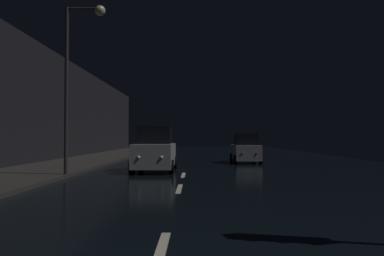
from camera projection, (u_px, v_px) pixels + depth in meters
name	position (u px, v px, depth m)	size (l,w,h in m)	color
ground	(188.00, 161.00, 26.99)	(26.36, 84.00, 0.02)	black
sidewalk_left	(91.00, 160.00, 27.04)	(4.40, 84.00, 0.15)	#33302D
building_facade_left	(35.00, 104.00, 23.65)	(0.80, 63.00, 7.62)	black
lane_centerline	(178.00, 192.00, 11.49)	(0.16, 13.39, 0.01)	beige
streetlamp_overhead	(77.00, 63.00, 15.79)	(1.70, 0.44, 7.25)	#2D2D30
car_approaching_headlights	(155.00, 151.00, 18.84)	(2.04, 4.41, 2.22)	silver
car_parked_right_far	(245.00, 149.00, 24.97)	(1.77, 3.84, 1.94)	#A5A8AD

